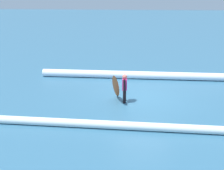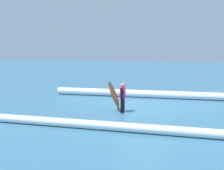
{
  "view_description": "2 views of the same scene",
  "coord_description": "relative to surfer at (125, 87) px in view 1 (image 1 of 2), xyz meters",
  "views": [
    {
      "loc": [
        0.15,
        14.73,
        4.96
      ],
      "look_at": [
        1.25,
        2.55,
        1.36
      ],
      "focal_mm": 52.3,
      "sensor_mm": 36.0,
      "label": 1
    },
    {
      "loc": [
        -1.52,
        12.48,
        2.66
      ],
      "look_at": [
        0.99,
        2.08,
        1.38
      ],
      "focal_mm": 43.58,
      "sensor_mm": 36.0,
      "label": 2
    }
  ],
  "objects": [
    {
      "name": "surfer",
      "position": [
        0.0,
        0.0,
        0.0
      ],
      "size": [
        0.22,
        0.58,
        1.31
      ],
      "rotation": [
        0.0,
        0.0,
        4.72
      ],
      "color": "black",
      "rests_on": "ground_plane"
    },
    {
      "name": "wave_crest_midground",
      "position": [
        -0.66,
        3.07,
        -0.57
      ],
      "size": [
        20.66,
        1.02,
        0.31
      ],
      "primitive_type": "cylinder",
      "rotation": [
        0.0,
        1.57,
        -0.03
      ],
      "color": "white",
      "rests_on": "ground_plane"
    },
    {
      "name": "wave_crest_foreground",
      "position": [
        -2.43,
        -4.09,
        -0.51
      ],
      "size": [
        14.96,
        0.65,
        0.44
      ],
      "primitive_type": "cylinder",
      "rotation": [
        0.0,
        1.57,
        -0.01
      ],
      "color": "white",
      "rests_on": "ground_plane"
    },
    {
      "name": "ground_plane",
      "position": [
        -0.85,
        -0.63,
        -0.73
      ],
      "size": [
        139.49,
        139.49,
        0.0
      ],
      "primitive_type": "plane",
      "color": "#326382"
    },
    {
      "name": "surfboard",
      "position": [
        0.39,
        0.0,
        0.0
      ],
      "size": [
        0.32,
        1.66,
        1.48
      ],
      "color": "#E55926",
      "rests_on": "ground_plane"
    }
  ]
}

